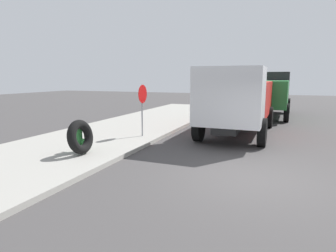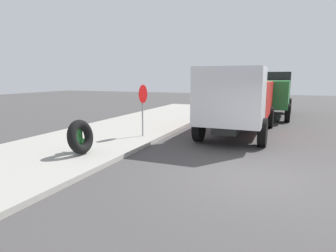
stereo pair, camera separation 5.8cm
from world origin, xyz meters
The scene contains 7 objects.
ground_plane centered at (0.00, 0.00, 0.00)m, with size 80.00×80.00×0.00m, color #423F3F.
sidewalk_curb centered at (0.00, 6.50, 0.07)m, with size 36.00×5.00×0.15m, color #99968E.
fire_hydrant centered at (0.18, 5.55, 0.59)m, with size 0.24×0.54×0.83m.
loose_tire centered at (-0.12, 5.27, 0.72)m, with size 1.11×1.11×0.29m, color black.
stop_sign centered at (3.28, 4.74, 1.65)m, with size 0.76×0.08×2.16m.
dump_truck_red centered at (5.91, 1.17, 1.61)m, with size 7.03×2.88×3.00m.
dump_truck_green centered at (13.33, 0.21, 1.61)m, with size 7.07×2.96×3.00m.
Camera 1 is at (-7.60, -0.68, 2.61)m, focal length 31.10 mm.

